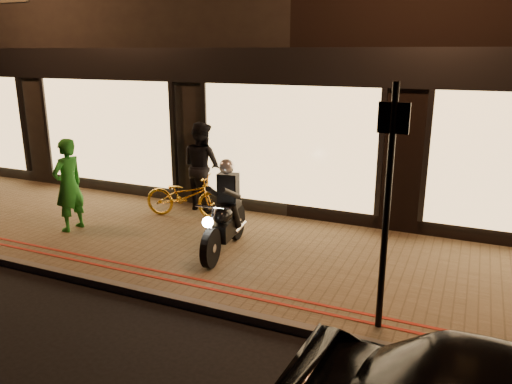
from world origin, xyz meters
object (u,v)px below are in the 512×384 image
at_px(sign_post, 388,198).
at_px(person_green, 68,185).
at_px(motorcycle, 225,217).
at_px(bicycle_gold, 185,196).

xyz_separation_m(sign_post, person_green, (-6.05, 1.15, -0.79)).
height_order(motorcycle, person_green, person_green).
distance_m(sign_post, person_green, 6.21).
height_order(sign_post, person_green, sign_post).
xyz_separation_m(bicycle_gold, person_green, (-1.60, -1.54, 0.44)).
xyz_separation_m(sign_post, bicycle_gold, (-4.46, 2.69, -1.23)).
bearing_deg(sign_post, person_green, 169.25).
bearing_deg(motorcycle, person_green, 176.74).
relative_size(motorcycle, sign_post, 0.65).
distance_m(sign_post, bicycle_gold, 5.35).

